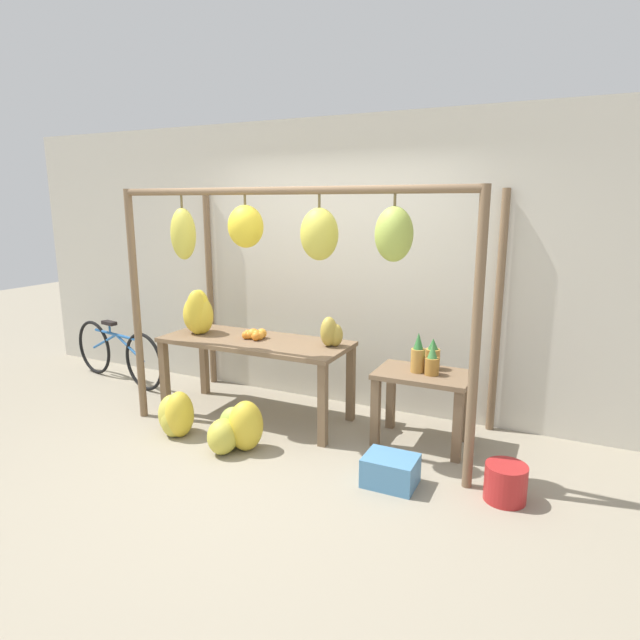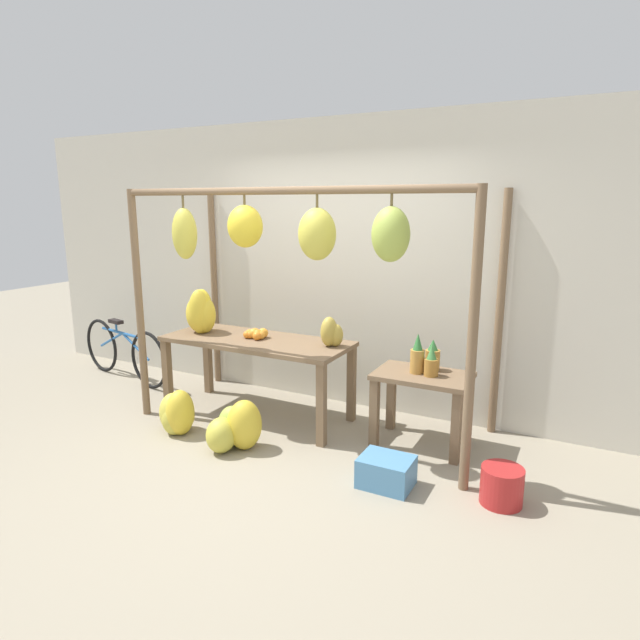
# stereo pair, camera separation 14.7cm
# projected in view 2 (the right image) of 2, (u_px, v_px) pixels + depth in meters

# --- Properties ---
(ground_plane) EXTENTS (20.00, 20.00, 0.00)m
(ground_plane) POSITION_uv_depth(u_px,v_px,m) (256.00, 464.00, 4.19)
(ground_plane) COLOR gray
(shop_wall_back) EXTENTS (8.00, 0.08, 2.80)m
(shop_wall_back) POSITION_uv_depth(u_px,v_px,m) (343.00, 266.00, 5.26)
(shop_wall_back) COLOR beige
(shop_wall_back) RESTS_ON ground_plane
(stall_awning) EXTENTS (3.12, 1.28, 2.12)m
(stall_awning) POSITION_uv_depth(u_px,v_px,m) (294.00, 253.00, 4.28)
(stall_awning) COLOR brown
(stall_awning) RESTS_ON ground_plane
(display_table_main) EXTENTS (1.78, 0.71, 0.76)m
(display_table_main) POSITION_uv_depth(u_px,v_px,m) (257.00, 350.00, 5.01)
(display_table_main) COLOR brown
(display_table_main) RESTS_ON ground_plane
(display_table_side) EXTENTS (0.78, 0.51, 0.63)m
(display_table_side) POSITION_uv_depth(u_px,v_px,m) (422.00, 391.00, 4.43)
(display_table_side) COLOR brown
(display_table_side) RESTS_ON ground_plane
(banana_pile_on_table) EXTENTS (0.39, 0.40, 0.43)m
(banana_pile_on_table) POSITION_uv_depth(u_px,v_px,m) (201.00, 313.00, 5.20)
(banana_pile_on_table) COLOR gold
(banana_pile_on_table) RESTS_ON display_table_main
(orange_pile) EXTENTS (0.23, 0.19, 0.10)m
(orange_pile) POSITION_uv_depth(u_px,v_px,m) (256.00, 334.00, 5.01)
(orange_pile) COLOR orange
(orange_pile) RESTS_ON display_table_main
(pineapple_cluster) EXTENTS (0.24, 0.28, 0.34)m
(pineapple_cluster) POSITION_uv_depth(u_px,v_px,m) (427.00, 358.00, 4.40)
(pineapple_cluster) COLOR #A3702D
(pineapple_cluster) RESTS_ON display_table_side
(banana_pile_ground_left) EXTENTS (0.41, 0.39, 0.41)m
(banana_pile_ground_left) POSITION_uv_depth(u_px,v_px,m) (177.00, 414.00, 4.72)
(banana_pile_ground_left) COLOR gold
(banana_pile_ground_left) RESTS_ON ground_plane
(banana_pile_ground_right) EXTENTS (0.48, 0.49, 0.42)m
(banana_pile_ground_right) POSITION_uv_depth(u_px,v_px,m) (235.00, 428.00, 4.41)
(banana_pile_ground_right) COLOR gold
(banana_pile_ground_right) RESTS_ON ground_plane
(fruit_crate_white) EXTENTS (0.38, 0.30, 0.22)m
(fruit_crate_white) POSITION_uv_depth(u_px,v_px,m) (386.00, 472.00, 3.85)
(fruit_crate_white) COLOR #4C84B2
(fruit_crate_white) RESTS_ON ground_plane
(blue_bucket) EXTENTS (0.29, 0.29, 0.26)m
(blue_bucket) POSITION_uv_depth(u_px,v_px,m) (502.00, 486.00, 3.62)
(blue_bucket) COLOR #AD2323
(blue_bucket) RESTS_ON ground_plane
(parked_bicycle) EXTENTS (1.60, 0.36, 0.69)m
(parked_bicycle) POSITION_uv_depth(u_px,v_px,m) (124.00, 351.00, 6.14)
(parked_bicycle) COLOR black
(parked_bicycle) RESTS_ON ground_plane
(papaya_pile) EXTENTS (0.22, 0.20, 0.27)m
(papaya_pile) POSITION_uv_depth(u_px,v_px,m) (331.00, 333.00, 4.71)
(papaya_pile) COLOR #B2993D
(papaya_pile) RESTS_ON display_table_main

